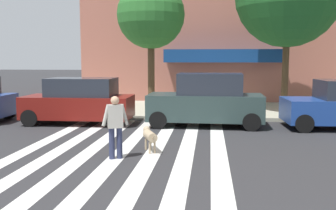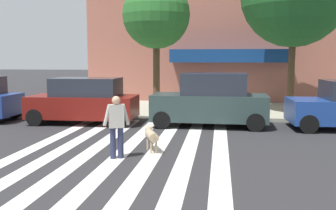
{
  "view_description": "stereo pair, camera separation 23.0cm",
  "coord_description": "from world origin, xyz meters",
  "px_view_note": "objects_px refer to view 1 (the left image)",
  "views": [
    {
      "loc": [
        2.4,
        -2.39,
        2.58
      ],
      "look_at": [
        1.44,
        6.34,
        1.53
      ],
      "focal_mm": 40.95,
      "sensor_mm": 36.0,
      "label": 1
    },
    {
      "loc": [
        2.62,
        -2.36,
        2.58
      ],
      "look_at": [
        1.44,
        6.34,
        1.53
      ],
      "focal_mm": 40.95,
      "sensor_mm": 36.0,
      "label": 2
    }
  ],
  "objects_px": {
    "parked_car_behind_first": "(79,101)",
    "parked_car_third_in_line": "(206,101)",
    "pedestrian_dog_walker": "(115,124)",
    "street_tree_nearest": "(151,15)",
    "dog_on_leash": "(150,136)"
  },
  "relations": [
    {
      "from": "parked_car_behind_first",
      "to": "parked_car_third_in_line",
      "type": "bearing_deg",
      "value": -0.02
    },
    {
      "from": "pedestrian_dog_walker",
      "to": "street_tree_nearest",
      "type": "bearing_deg",
      "value": 92.47
    },
    {
      "from": "street_tree_nearest",
      "to": "dog_on_leash",
      "type": "relative_size",
      "value": 5.79
    },
    {
      "from": "parked_car_third_in_line",
      "to": "pedestrian_dog_walker",
      "type": "relative_size",
      "value": 2.68
    },
    {
      "from": "dog_on_leash",
      "to": "parked_car_third_in_line",
      "type": "bearing_deg",
      "value": 70.09
    },
    {
      "from": "street_tree_nearest",
      "to": "pedestrian_dog_walker",
      "type": "bearing_deg",
      "value": -87.53
    },
    {
      "from": "parked_car_third_in_line",
      "to": "street_tree_nearest",
      "type": "distance_m",
      "value": 5.63
    },
    {
      "from": "parked_car_third_in_line",
      "to": "dog_on_leash",
      "type": "xyz_separation_m",
      "value": [
        -1.54,
        -4.25,
        -0.53
      ]
    },
    {
      "from": "parked_car_behind_first",
      "to": "street_tree_nearest",
      "type": "distance_m",
      "value": 5.55
    },
    {
      "from": "street_tree_nearest",
      "to": "pedestrian_dog_walker",
      "type": "height_order",
      "value": "street_tree_nearest"
    },
    {
      "from": "parked_car_third_in_line",
      "to": "parked_car_behind_first",
      "type": "bearing_deg",
      "value": 179.98
    },
    {
      "from": "parked_car_third_in_line",
      "to": "street_tree_nearest",
      "type": "bearing_deg",
      "value": 128.18
    },
    {
      "from": "parked_car_behind_first",
      "to": "dog_on_leash",
      "type": "height_order",
      "value": "parked_car_behind_first"
    },
    {
      "from": "pedestrian_dog_walker",
      "to": "dog_on_leash",
      "type": "relative_size",
      "value": 1.56
    },
    {
      "from": "street_tree_nearest",
      "to": "parked_car_third_in_line",
      "type": "bearing_deg",
      "value": -51.82
    }
  ]
}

